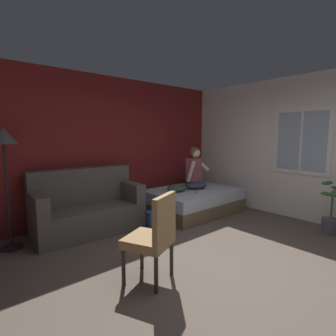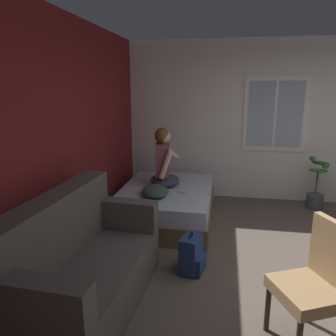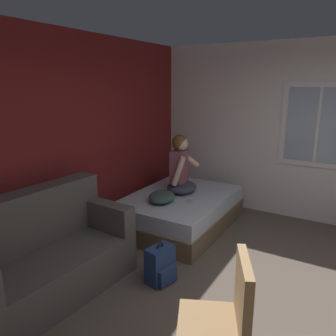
# 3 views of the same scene
# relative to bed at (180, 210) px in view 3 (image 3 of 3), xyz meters

# --- Properties ---
(wall_back_accent) EXTENTS (10.23, 0.16, 2.70)m
(wall_back_accent) POSITION_rel_bed_xyz_m (-1.42, 0.94, 1.11)
(wall_back_accent) COLOR maroon
(wall_back_accent) RESTS_ON ground
(bed) EXTENTS (1.85, 1.34, 0.48)m
(bed) POSITION_rel_bed_xyz_m (0.00, 0.00, 0.00)
(bed) COLOR brown
(bed) RESTS_ON ground
(couch) EXTENTS (1.74, 0.92, 1.04)m
(couch) POSITION_rel_bed_xyz_m (-2.13, 0.37, 0.16)
(couch) COLOR #514C47
(couch) RESTS_ON ground
(side_chair) EXTENTS (0.61, 0.61, 0.98)m
(side_chair) POSITION_rel_bed_xyz_m (-2.21, -1.54, 0.30)
(side_chair) COLOR #382D23
(side_chair) RESTS_ON ground
(person_seated) EXTENTS (0.60, 0.53, 0.88)m
(person_seated) POSITION_rel_bed_xyz_m (0.12, 0.06, 0.60)
(person_seated) COLOR #383D51
(person_seated) RESTS_ON bed
(backpack) EXTENTS (0.33, 0.28, 0.46)m
(backpack) POSITION_rel_bed_xyz_m (-1.38, -0.53, -0.04)
(backpack) COLOR navy
(backpack) RESTS_ON ground
(throw_pillow) EXTENTS (0.58, 0.51, 0.14)m
(throw_pillow) POSITION_rel_bed_xyz_m (-0.37, 0.09, 0.31)
(throw_pillow) COLOR #385147
(throw_pillow) RESTS_ON bed
(cell_phone) EXTENTS (0.14, 0.16, 0.01)m
(cell_phone) POSITION_rel_bed_xyz_m (-0.19, -0.26, 0.25)
(cell_phone) COLOR #B7B7BC
(cell_phone) RESTS_ON bed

